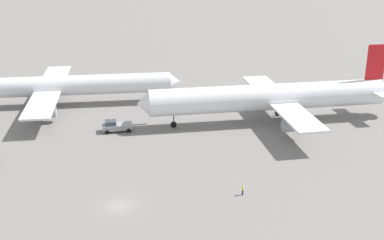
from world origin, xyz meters
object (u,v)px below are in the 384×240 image
airliner_at_gate_left (58,86)px  ground_crew_wing_walker_right (243,190)px  airliner_being_pushed (270,97)px  pushback_tug (116,126)px

airliner_at_gate_left → ground_crew_wing_walker_right: size_ratio=34.95×
ground_crew_wing_walker_right → airliner_being_pushed: bearing=63.9°
airliner_being_pushed → pushback_tug: size_ratio=6.16×
pushback_tug → ground_crew_wing_walker_right: pushback_tug is taller
airliner_being_pushed → pushback_tug: airliner_being_pushed is taller
airliner_at_gate_left → airliner_being_pushed: airliner_being_pushed is taller
airliner_at_gate_left → pushback_tug: (13.19, -20.93, -3.72)m
airliner_being_pushed → ground_crew_wing_walker_right: 36.20m
airliner_being_pushed → pushback_tug: (-34.61, 0.68, -4.63)m
pushback_tug → ground_crew_wing_walker_right: size_ratio=5.57×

